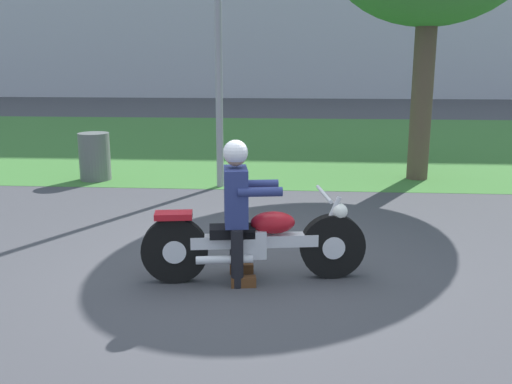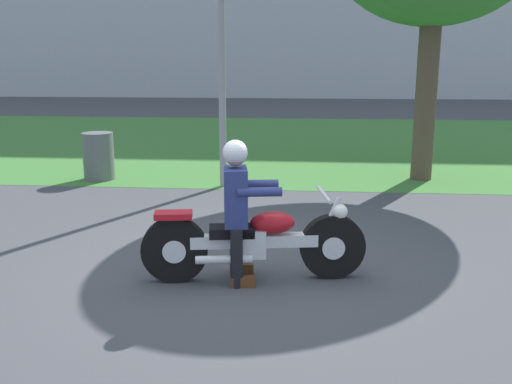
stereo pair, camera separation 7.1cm
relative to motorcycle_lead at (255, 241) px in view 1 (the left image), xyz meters
The scene contains 5 objects.
ground 0.45m from the motorcycle_lead, 130.38° to the left, with size 120.00×120.00×0.00m, color #424247.
grass_verge 9.99m from the motorcycle_lead, 90.83° to the left, with size 60.00×12.00×0.01m, color #3D7533.
motorcycle_lead is the anchor object (origin of this frame).
rider_lead 0.46m from the motorcycle_lead, behind, with size 0.60×0.52×1.41m.
trash_can 5.67m from the motorcycle_lead, 125.42° to the left, with size 0.56×0.56×0.86m, color #595E5B.
Camera 1 is at (0.56, -5.50, 2.14)m, focal length 39.94 mm.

